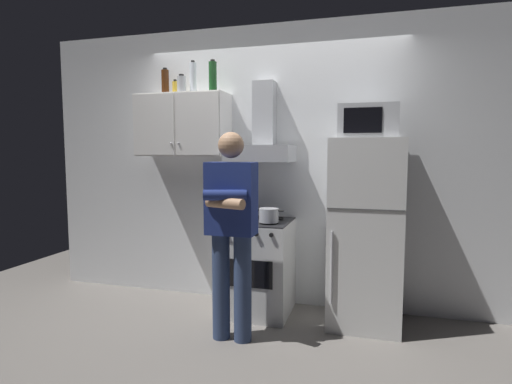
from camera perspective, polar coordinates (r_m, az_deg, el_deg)
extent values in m
plane|color=slate|center=(3.75, 0.00, -17.80)|extent=(7.00, 7.00, 0.00)
cube|color=white|center=(4.02, 2.33, 3.62)|extent=(4.80, 0.10, 2.70)
cube|color=white|center=(4.11, -10.15, 9.16)|extent=(0.90, 0.34, 0.60)
cube|color=white|center=(4.06, -14.14, 9.13)|extent=(0.43, 0.01, 0.58)
cube|color=white|center=(3.85, -8.26, 9.44)|extent=(0.43, 0.01, 0.58)
sphere|color=#B2B2B7|center=(3.95, -11.83, 6.67)|extent=(0.02, 0.02, 0.02)
sphere|color=#B2B2B7|center=(3.91, -10.78, 6.70)|extent=(0.02, 0.02, 0.02)
cube|color=silver|center=(3.84, 0.30, -10.46)|extent=(0.60, 0.60, 0.85)
cube|color=black|center=(3.75, 0.30, -4.11)|extent=(0.59, 0.59, 0.01)
cube|color=black|center=(3.55, -1.03, -11.36)|extent=(0.42, 0.01, 0.24)
cylinder|color=black|center=(3.67, -2.16, -4.13)|extent=(0.16, 0.16, 0.01)
cylinder|color=black|center=(3.60, 1.79, -4.32)|extent=(0.16, 0.16, 0.01)
cylinder|color=black|center=(3.89, -1.07, -3.56)|extent=(0.16, 0.16, 0.01)
cylinder|color=black|center=(3.83, 2.66, -3.73)|extent=(0.16, 0.16, 0.01)
cylinder|color=black|center=(3.52, -4.21, -5.66)|extent=(0.04, 0.02, 0.04)
cylinder|color=black|center=(3.48, -2.19, -5.78)|extent=(0.04, 0.02, 0.04)
cylinder|color=black|center=(3.44, 0.04, -5.91)|extent=(0.04, 0.02, 0.04)
cylinder|color=black|center=(3.41, 2.15, -6.03)|extent=(0.04, 0.02, 0.04)
cube|color=#B7BABF|center=(3.77, 0.64, 5.40)|extent=(0.60, 0.44, 0.15)
cube|color=#B7BABF|center=(3.92, 1.18, 10.89)|extent=(0.20, 0.16, 0.60)
cube|color=silver|center=(3.63, 15.00, -5.52)|extent=(0.60, 0.60, 1.60)
cube|color=#4C4C4C|center=(3.29, 15.03, -2.40)|extent=(0.59, 0.01, 0.01)
cylinder|color=silver|center=(3.39, 10.52, -10.38)|extent=(0.02, 0.02, 0.60)
cube|color=#B7BABF|center=(3.59, 15.38, 9.44)|extent=(0.48, 0.36, 0.28)
cube|color=black|center=(3.41, 14.68, 9.68)|extent=(0.30, 0.01, 0.20)
cylinder|color=navy|center=(3.34, -4.90, -12.96)|extent=(0.14, 0.14, 0.85)
cylinder|color=navy|center=(3.28, -1.88, -13.27)|extent=(0.14, 0.14, 0.85)
cube|color=navy|center=(3.16, -3.48, -0.90)|extent=(0.38, 0.20, 0.56)
cylinder|color=navy|center=(3.02, -4.36, -0.43)|extent=(0.33, 0.17, 0.08)
cylinder|color=tan|center=(3.03, -4.35, -1.56)|extent=(0.33, 0.17, 0.08)
sphere|color=tan|center=(3.14, -3.52, 6.56)|extent=(0.20, 0.20, 0.20)
cylinder|color=#B7BABF|center=(3.59, 1.80, -3.26)|extent=(0.17, 0.17, 0.12)
cylinder|color=black|center=(3.61, 0.08, -2.52)|extent=(0.05, 0.01, 0.01)
cylinder|color=black|center=(3.56, 3.54, -2.65)|extent=(0.05, 0.01, 0.01)
cylinder|color=silver|center=(4.12, -8.79, 15.42)|extent=(0.06, 0.06, 0.29)
cylinder|color=black|center=(4.15, -8.83, 17.55)|extent=(0.04, 0.04, 0.02)
cylinder|color=#47230F|center=(4.27, -12.57, 14.68)|extent=(0.07, 0.07, 0.25)
cylinder|color=black|center=(4.30, -12.61, 16.43)|extent=(0.04, 0.04, 0.02)
cylinder|color=#19471E|center=(4.02, -6.06, 15.66)|extent=(0.08, 0.08, 0.28)
cylinder|color=black|center=(4.05, -6.08, 17.77)|extent=(0.04, 0.04, 0.02)
cylinder|color=gold|center=(4.23, -11.23, 14.02)|extent=(0.06, 0.06, 0.13)
cylinder|color=black|center=(4.24, -11.25, 15.03)|extent=(0.03, 0.03, 0.02)
cylinder|color=#B2B5BA|center=(4.12, -10.37, 14.49)|extent=(0.09, 0.09, 0.16)
cylinder|color=black|center=(4.13, -10.39, 15.74)|extent=(0.05, 0.05, 0.02)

